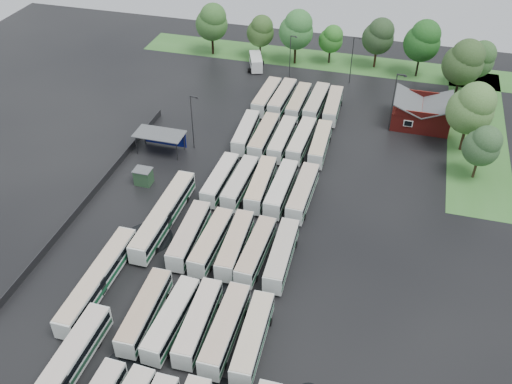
# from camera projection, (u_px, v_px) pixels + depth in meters

# --- Properties ---
(ground) EXTENTS (160.00, 160.00, 0.00)m
(ground) POSITION_uv_depth(u_px,v_px,m) (217.00, 257.00, 75.37)
(ground) COLOR black
(ground) RESTS_ON ground
(brick_building) EXTENTS (10.07, 8.60, 5.39)m
(brick_building) POSITION_uv_depth(u_px,v_px,m) (421.00, 115.00, 101.81)
(brick_building) COLOR maroon
(brick_building) RESTS_ON ground
(wash_shed) EXTENTS (8.20, 4.20, 3.58)m
(wash_shed) POSITION_uv_depth(u_px,v_px,m) (161.00, 135.00, 94.12)
(wash_shed) COLOR #2D2D30
(wash_shed) RESTS_ON ground
(utility_hut) EXTENTS (2.70, 2.20, 2.62)m
(utility_hut) POSITION_uv_depth(u_px,v_px,m) (143.00, 176.00, 87.70)
(utility_hut) COLOR #244428
(utility_hut) RESTS_ON ground
(grass_strip_north) EXTENTS (80.00, 10.00, 0.01)m
(grass_strip_north) POSITION_uv_depth(u_px,v_px,m) (321.00, 60.00, 124.54)
(grass_strip_north) COLOR #356C29
(grass_strip_north) RESTS_ON ground
(grass_strip_east) EXTENTS (10.00, 50.00, 0.01)m
(grass_strip_east) POSITION_uv_depth(u_px,v_px,m) (477.00, 131.00, 100.81)
(grass_strip_east) COLOR #356C29
(grass_strip_east) RESTS_ON ground
(west_fence) EXTENTS (0.10, 50.00, 1.20)m
(west_fence) POSITION_uv_depth(u_px,v_px,m) (95.00, 191.00, 85.90)
(west_fence) COLOR #2D2D30
(west_fence) RESTS_ON ground
(bus_r1c0) EXTENTS (2.79, 11.54, 3.19)m
(bus_r1c0) POSITION_uv_depth(u_px,v_px,m) (145.00, 311.00, 65.75)
(bus_r1c0) COLOR silver
(bus_r1c0) RESTS_ON ground
(bus_r1c1) EXTENTS (2.83, 11.39, 3.15)m
(bus_r1c1) POSITION_uv_depth(u_px,v_px,m) (172.00, 319.00, 64.86)
(bus_r1c1) COLOR silver
(bus_r1c1) RESTS_ON ground
(bus_r1c2) EXTENTS (2.76, 11.38, 3.15)m
(bus_r1c2) POSITION_uv_depth(u_px,v_px,m) (198.00, 322.00, 64.54)
(bus_r1c2) COLOR silver
(bus_r1c2) RESTS_ON ground
(bus_r1c3) EXTENTS (2.56, 11.82, 3.29)m
(bus_r1c3) POSITION_uv_depth(u_px,v_px,m) (225.00, 329.00, 63.64)
(bus_r1c3) COLOR silver
(bus_r1c3) RESTS_ON ground
(bus_r1c4) EXTENTS (2.86, 11.57, 3.20)m
(bus_r1c4) POSITION_uv_depth(u_px,v_px,m) (253.00, 338.00, 62.77)
(bus_r1c4) COLOR silver
(bus_r1c4) RESTS_ON ground
(bus_r2c0) EXTENTS (2.89, 11.76, 3.25)m
(bus_r2c0) POSITION_uv_depth(u_px,v_px,m) (189.00, 235.00, 76.23)
(bus_r2c0) COLOR silver
(bus_r2c0) RESTS_ON ground
(bus_r2c1) EXTENTS (2.66, 11.35, 3.14)m
(bus_r2c1) POSITION_uv_depth(u_px,v_px,m) (211.00, 241.00, 75.31)
(bus_r2c1) COLOR silver
(bus_r2c1) RESTS_ON ground
(bus_r2c2) EXTENTS (2.86, 11.50, 3.18)m
(bus_r2c2) POSITION_uv_depth(u_px,v_px,m) (235.00, 245.00, 74.79)
(bus_r2c2) COLOR silver
(bus_r2c2) RESTS_ON ground
(bus_r2c3) EXTENTS (2.69, 11.33, 3.14)m
(bus_r2c3) POSITION_uv_depth(u_px,v_px,m) (256.00, 251.00, 73.89)
(bus_r2c3) COLOR silver
(bus_r2c3) RESTS_ON ground
(bus_r2c4) EXTENTS (2.81, 11.68, 3.23)m
(bus_r2c4) POSITION_uv_depth(u_px,v_px,m) (282.00, 255.00, 73.22)
(bus_r2c4) COLOR silver
(bus_r2c4) RESTS_ON ground
(bus_r3c0) EXTENTS (2.63, 11.27, 3.12)m
(bus_r3c0) POSITION_uv_depth(u_px,v_px,m) (220.00, 179.00, 86.43)
(bus_r3c0) COLOR silver
(bus_r3c0) RESTS_ON ground
(bus_r3c1) EXTENTS (2.72, 11.34, 3.14)m
(bus_r3c1) POSITION_uv_depth(u_px,v_px,m) (240.00, 183.00, 85.75)
(bus_r3c1) COLOR silver
(bus_r3c1) RESTS_ON ground
(bus_r3c2) EXTENTS (2.86, 11.61, 3.21)m
(bus_r3c2) POSITION_uv_depth(u_px,v_px,m) (261.00, 184.00, 85.34)
(bus_r3c2) COLOR silver
(bus_r3c2) RESTS_ON ground
(bus_r3c3) EXTENTS (2.63, 11.74, 3.26)m
(bus_r3c3) POSITION_uv_depth(u_px,v_px,m) (281.00, 188.00, 84.48)
(bus_r3c3) COLOR silver
(bus_r3c3) RESTS_ON ground
(bus_r3c4) EXTENTS (2.70, 11.91, 3.30)m
(bus_r3c4) POSITION_uv_depth(u_px,v_px,m) (303.00, 193.00, 83.64)
(bus_r3c4) COLOR silver
(bus_r3c4) RESTS_ON ground
(bus_r4c0) EXTENTS (2.95, 11.37, 3.14)m
(bus_r4c0) POSITION_uv_depth(u_px,v_px,m) (246.00, 132.00, 97.26)
(bus_r4c0) COLOR silver
(bus_r4c0) RESTS_ON ground
(bus_r4c1) EXTENTS (2.58, 11.79, 3.28)m
(bus_r4c1) POSITION_uv_depth(u_px,v_px,m) (264.00, 136.00, 96.10)
(bus_r4c1) COLOR silver
(bus_r4c1) RESTS_ON ground
(bus_r4c2) EXTENTS (2.54, 11.44, 3.18)m
(bus_r4c2) POSITION_uv_depth(u_px,v_px,m) (282.00, 139.00, 95.49)
(bus_r4c2) COLOR silver
(bus_r4c2) RESTS_ON ground
(bus_r4c3) EXTENTS (2.82, 11.63, 3.22)m
(bus_r4c3) POSITION_uv_depth(u_px,v_px,m) (301.00, 140.00, 95.12)
(bus_r4c3) COLOR silver
(bus_r4c3) RESTS_ON ground
(bus_r4c4) EXTENTS (2.76, 11.45, 3.17)m
(bus_r4c4) POSITION_uv_depth(u_px,v_px,m) (320.00, 144.00, 94.36)
(bus_r4c4) COLOR silver
(bus_r4c4) RESTS_ON ground
(bus_r5c0) EXTENTS (2.93, 11.84, 3.27)m
(bus_r5c0) POSITION_uv_depth(u_px,v_px,m) (267.00, 97.00, 107.31)
(bus_r5c0) COLOR silver
(bus_r5c0) RESTS_ON ground
(bus_r5c1) EXTENTS (2.99, 11.81, 3.26)m
(bus_r5c1) POSITION_uv_depth(u_px,v_px,m) (282.00, 98.00, 106.92)
(bus_r5c1) COLOR silver
(bus_r5c1) RESTS_ON ground
(bus_r5c2) EXTENTS (2.62, 11.39, 3.16)m
(bus_r5c2) POSITION_uv_depth(u_px,v_px,m) (298.00, 102.00, 105.81)
(bus_r5c2) COLOR silver
(bus_r5c2) RESTS_ON ground
(bus_r5c3) EXTENTS (2.91, 11.91, 3.29)m
(bus_r5c3) POSITION_uv_depth(u_px,v_px,m) (316.00, 103.00, 105.38)
(bus_r5c3) COLOR silver
(bus_r5c3) RESTS_ON ground
(bus_r5c4) EXTENTS (2.82, 11.43, 3.16)m
(bus_r5c4) POSITION_uv_depth(u_px,v_px,m) (333.00, 106.00, 104.65)
(bus_r5c4) COLOR silver
(bus_r5c4) RESTS_ON ground
(artic_bus_west_a) EXTENTS (2.69, 17.81, 3.30)m
(artic_bus_west_a) POSITION_uv_depth(u_px,v_px,m) (60.00, 377.00, 58.70)
(artic_bus_west_a) COLOR silver
(artic_bus_west_a) RESTS_ON ground
(artic_bus_west_b) EXTENTS (2.57, 17.81, 3.30)m
(artic_bus_west_b) POSITION_uv_depth(u_px,v_px,m) (164.00, 215.00, 79.50)
(artic_bus_west_b) COLOR silver
(artic_bus_west_b) RESTS_ON ground
(artic_bus_west_c) EXTENTS (2.42, 16.93, 3.14)m
(artic_bus_west_c) POSITION_uv_depth(u_px,v_px,m) (98.00, 279.00, 69.79)
(artic_bus_west_c) COLOR silver
(artic_bus_west_c) RESTS_ON ground
(minibus) EXTENTS (4.39, 6.73, 2.76)m
(minibus) POSITION_uv_depth(u_px,v_px,m) (256.00, 61.00, 120.45)
(minibus) COLOR white
(minibus) RESTS_ON ground
(tree_north_0) EXTENTS (6.99, 6.99, 11.57)m
(tree_north_0) POSITION_uv_depth(u_px,v_px,m) (212.00, 22.00, 122.60)
(tree_north_0) COLOR black
(tree_north_0) RESTS_ON ground
(tree_north_1) EXTENTS (5.87, 5.87, 9.72)m
(tree_north_1) POSITION_uv_depth(u_px,v_px,m) (261.00, 31.00, 121.68)
(tree_north_1) COLOR black
(tree_north_1) RESTS_ON ground
(tree_north_2) EXTENTS (7.22, 7.22, 11.96)m
(tree_north_2) POSITION_uv_depth(u_px,v_px,m) (297.00, 29.00, 118.54)
(tree_north_2) COLOR black
(tree_north_2) RESTS_ON ground
(tree_north_3) EXTENTS (5.16, 5.15, 8.53)m
(tree_north_3) POSITION_uv_depth(u_px,v_px,m) (331.00, 39.00, 120.15)
(tree_north_3) COLOR black
(tree_north_3) RESTS_ON ground
(tree_north_4) EXTENTS (6.57, 6.57, 10.88)m
(tree_north_4) POSITION_uv_depth(u_px,v_px,m) (379.00, 36.00, 117.52)
(tree_north_4) COLOR #341F13
(tree_north_4) RESTS_ON ground
(tree_north_5) EXTENTS (7.31, 7.31, 12.11)m
(tree_north_5) POSITION_uv_depth(u_px,v_px,m) (423.00, 40.00, 113.56)
(tree_north_5) COLOR black
(tree_north_5) RESTS_ON ground
(tree_north_6) EXTENTS (5.27, 5.27, 8.73)m
(tree_north_6) POSITION_uv_depth(u_px,v_px,m) (469.00, 59.00, 111.70)
(tree_north_6) COLOR black
(tree_north_6) RESTS_ON ground
(tree_east_0) EXTENTS (5.65, 5.65, 9.36)m
(tree_east_0) POSITION_uv_depth(u_px,v_px,m) (483.00, 145.00, 86.05)
(tree_east_0) COLOR #332617
(tree_east_0) RESTS_ON ground
(tree_east_1) EXTENTS (7.57, 7.57, 12.53)m
(tree_east_1) POSITION_uv_depth(u_px,v_px,m) (472.00, 108.00, 91.15)
(tree_east_1) COLOR #321F14
(tree_east_1) RESTS_ON ground
(tree_east_2) EXTENTS (4.73, 4.71, 7.80)m
(tree_east_2) POSITION_uv_depth(u_px,v_px,m) (480.00, 102.00, 99.03)
(tree_east_2) COLOR black
(tree_east_2) RESTS_ON ground
(tree_east_3) EXTENTS (7.50, 7.50, 12.43)m
(tree_east_3) POSITION_uv_depth(u_px,v_px,m) (464.00, 62.00, 105.13)
(tree_east_3) COLOR black
(tree_east_3) RESTS_ON ground
(tree_east_4) EXTENTS (6.25, 6.25, 10.35)m
(tree_east_4) POSITION_uv_depth(u_px,v_px,m) (479.00, 59.00, 109.37)
(tree_east_4) COLOR black
(tree_east_4) RESTS_ON ground
(lamp_post_ne) EXTENTS (1.67, 0.33, 10.87)m
(lamp_post_ne) POSITION_uv_depth(u_px,v_px,m) (394.00, 98.00, 97.29)
(lamp_post_ne) COLOR #2D2D30
(lamp_post_ne) RESTS_ON ground
(lamp_post_nw) EXTENTS (1.52, 0.30, 9.86)m
(lamp_post_nw) POSITION_uv_depth(u_px,v_px,m) (193.00, 119.00, 93.04)
(lamp_post_nw) COLOR #2D2D30
(lamp_post_nw) RESTS_ON ground
(lamp_post_back_w) EXTENTS (1.40, 0.27, 9.12)m
(lamp_post_back_w) POSITION_uv_depth(u_px,v_px,m) (291.00, 54.00, 114.42)
(lamp_post_back_w) COLOR #2D2D30
(lamp_post_back_w) RESTS_ON ground
(lamp_post_back_e) EXTENTS (1.50, 0.29, 9.76)m
(lamp_post_back_e) POSITION_uv_depth(u_px,v_px,m) (353.00, 57.00, 112.42)
(lamp_post_back_e) COLOR #2D2D30
(lamp_post_back_e) RESTS_ON ground
(puddle_0) EXTENTS (5.40, 5.40, 0.01)m
(puddle_0) POSITION_uv_depth(u_px,v_px,m) (129.00, 366.00, 61.86)
(puddle_0) COLOR black
(puddle_0) RESTS_ON ground
(puddle_2) EXTENTS (6.84, 6.84, 0.01)m
(puddle_2) POSITION_uv_depth(u_px,v_px,m) (148.00, 238.00, 78.37)
(puddle_2) COLOR black
(puddle_2) RESTS_ON ground
(puddle_3) EXTENTS (3.82, 3.82, 0.01)m
(puddle_3) POSITION_uv_depth(u_px,v_px,m) (230.00, 288.00, 70.96)
(puddle_3) COLOR black
(puddle_3) RESTS_ON ground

